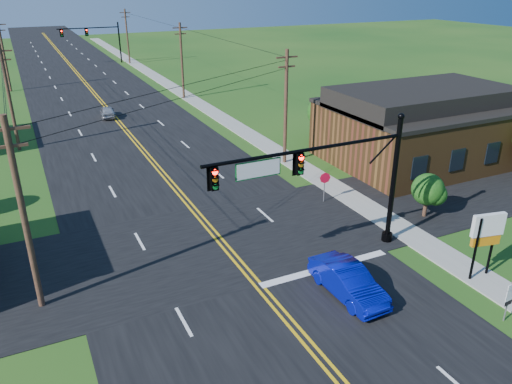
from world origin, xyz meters
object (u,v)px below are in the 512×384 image
blue_car (348,282)px  stop_sign (325,181)px  signal_mast_main (325,176)px  signal_mast_far (93,37)px  route_sign (510,296)px

blue_car → stop_sign: size_ratio=2.17×
blue_car → stop_sign: stop_sign is taller
signal_mast_main → signal_mast_far: 72.00m
route_sign → stop_sign: bearing=86.3°
blue_car → route_sign: bearing=-43.4°
signal_mast_far → route_sign: signal_mast_far is taller
signal_mast_main → stop_sign: bearing=55.9°
signal_mast_main → signal_mast_far: bearing=89.9°
blue_car → route_sign: (5.12, -4.59, 0.54)m
route_sign → stop_sign: size_ratio=1.06×
signal_mast_main → route_sign: signal_mast_main is taller
signal_mast_far → route_sign: size_ratio=4.93×
blue_car → stop_sign: (4.87, 9.56, 0.76)m
route_sign → signal_mast_far: bearing=88.3°
signal_mast_main → stop_sign: (4.16, 6.14, -3.23)m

